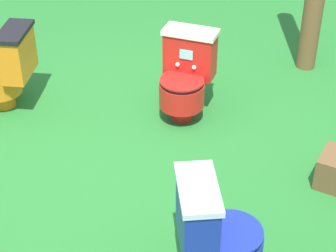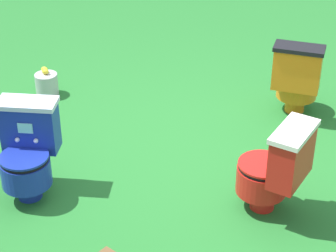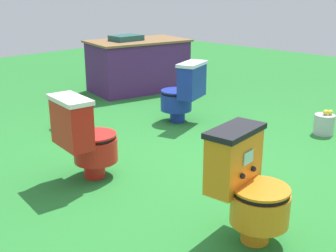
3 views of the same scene
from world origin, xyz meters
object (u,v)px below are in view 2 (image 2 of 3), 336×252
toilet_red (275,168)px  toilet_blue (28,150)px  toilet_orange (297,78)px  lemon_bucket (47,84)px

toilet_red → toilet_blue: 1.80m
toilet_orange → toilet_red: bearing=-88.4°
toilet_red → toilet_blue: (1.74, 0.49, 0.00)m
toilet_orange → toilet_blue: same height
toilet_orange → toilet_blue: (1.55, 1.96, 0.00)m
toilet_blue → toilet_orange: bearing=-145.5°
toilet_red → toilet_blue: bearing=114.0°
toilet_red → toilet_blue: size_ratio=1.00×
toilet_blue → lemon_bucket: toilet_blue is taller
toilet_orange → toilet_blue: bearing=-133.8°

